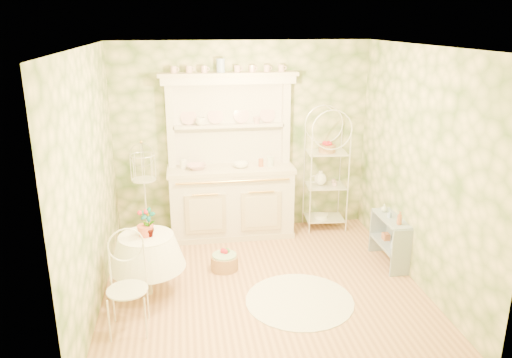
{
  "coord_description": "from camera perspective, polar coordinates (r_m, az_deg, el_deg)",
  "views": [
    {
      "loc": [
        -0.84,
        -5.09,
        2.95
      ],
      "look_at": [
        0.0,
        0.5,
        1.15
      ],
      "focal_mm": 35.0,
      "sensor_mm": 36.0,
      "label": 1
    }
  ],
  "objects": [
    {
      "name": "ceiling",
      "position": [
        5.16,
        0.85,
        14.9
      ],
      "size": [
        3.6,
        3.6,
        0.0
      ],
      "primitive_type": "plane",
      "color": "white",
      "rests_on": "floor"
    },
    {
      "name": "bowl_floral",
      "position": [
        6.87,
        -6.78,
        1.2
      ],
      "size": [
        0.27,
        0.27,
        0.07
      ],
      "primitive_type": "imported",
      "rotation": [
        0.0,
        0.0,
        0.02
      ],
      "color": "white",
      "rests_on": "kitchen_dresser"
    },
    {
      "name": "floor",
      "position": [
        5.94,
        0.73,
        -12.11
      ],
      "size": [
        3.6,
        3.6,
        0.0
      ],
      "primitive_type": "plane",
      "color": "tan",
      "rests_on": "ground"
    },
    {
      "name": "wall_right",
      "position": [
        5.95,
        18.17,
        1.17
      ],
      "size": [
        3.6,
        3.6,
        0.0
      ],
      "primitive_type": "plane",
      "color": "beige",
      "rests_on": "floor"
    },
    {
      "name": "bakers_rack",
      "position": [
        7.25,
        8.04,
        1.51
      ],
      "size": [
        0.62,
        0.47,
        1.91
      ],
      "primitive_type": "cube",
      "rotation": [
        0.0,
        0.0,
        -0.08
      ],
      "color": "white",
      "rests_on": "floor"
    },
    {
      "name": "bowl_white",
      "position": [
        6.9,
        -1.74,
        1.39
      ],
      "size": [
        0.23,
        0.23,
        0.07
      ],
      "primitive_type": "imported",
      "rotation": [
        0.0,
        0.0,
        -0.06
      ],
      "color": "white",
      "rests_on": "kitchen_dresser"
    },
    {
      "name": "wall_back",
      "position": [
        7.12,
        -1.56,
        4.68
      ],
      "size": [
        3.6,
        3.6,
        0.0
      ],
      "primitive_type": "plane",
      "color": "beige",
      "rests_on": "floor"
    },
    {
      "name": "floor_basket",
      "position": [
        6.26,
        -3.63,
        -9.27
      ],
      "size": [
        0.41,
        0.41,
        0.23
      ],
      "primitive_type": "cylinder",
      "rotation": [
        0.0,
        0.0,
        0.15
      ],
      "color": "tan",
      "rests_on": "floor"
    },
    {
      "name": "lace_rug",
      "position": [
        5.67,
        5.0,
        -13.66
      ],
      "size": [
        1.52,
        1.52,
        0.01
      ],
      "primitive_type": "cylinder",
      "rotation": [
        0.0,
        0.0,
        0.33
      ],
      "color": "white",
      "rests_on": "floor"
    },
    {
      "name": "cup_right",
      "position": [
        6.97,
        0.07,
        6.59
      ],
      "size": [
        0.12,
        0.12,
        0.09
      ],
      "primitive_type": "imported",
      "rotation": [
        0.0,
        0.0,
        0.26
      ],
      "color": "white",
      "rests_on": "kitchen_dresser"
    },
    {
      "name": "birdcage_stand",
      "position": [
        6.92,
        -12.59,
        -1.51
      ],
      "size": [
        0.38,
        0.38,
        1.45
      ],
      "primitive_type": "cube",
      "rotation": [
        0.0,
        0.0,
        0.13
      ],
      "color": "white",
      "rests_on": "floor"
    },
    {
      "name": "kitchen_dresser",
      "position": [
        6.88,
        -2.91,
        2.44
      ],
      "size": [
        1.87,
        0.61,
        2.29
      ],
      "primitive_type": "cube",
      "color": "white",
      "rests_on": "floor"
    },
    {
      "name": "bottle_glass",
      "position": [
        6.59,
        14.42,
        -3.37
      ],
      "size": [
        0.1,
        0.1,
        0.1
      ],
      "primitive_type": "imported",
      "rotation": [
        0.0,
        0.0,
        -0.32
      ],
      "color": "silver",
      "rests_on": "side_shelf"
    },
    {
      "name": "bottle_amber",
      "position": [
        6.22,
        16.07,
        -4.44
      ],
      "size": [
        0.08,
        0.08,
        0.16
      ],
      "primitive_type": "imported",
      "rotation": [
        0.0,
        0.0,
        0.3
      ],
      "color": "#B4653F",
      "rests_on": "side_shelf"
    },
    {
      "name": "cafe_chair",
      "position": [
        5.13,
        -14.48,
        -12.39
      ],
      "size": [
        0.47,
        0.47,
        0.86
      ],
      "primitive_type": "cube",
      "rotation": [
        0.0,
        0.0,
        0.25
      ],
      "color": "white",
      "rests_on": "floor"
    },
    {
      "name": "round_table",
      "position": [
        5.73,
        -12.25,
        -9.31
      ],
      "size": [
        0.76,
        0.76,
        0.78
      ],
      "primitive_type": "cylinder",
      "rotation": [
        0.0,
        0.0,
        0.08
      ],
      "color": "white",
      "rests_on": "floor"
    },
    {
      "name": "side_shelf",
      "position": [
        6.55,
        15.01,
        -7.03
      ],
      "size": [
        0.27,
        0.66,
        0.55
      ],
      "primitive_type": "cube",
      "rotation": [
        0.0,
        0.0,
        0.04
      ],
      "color": "#91A2B7",
      "rests_on": "floor"
    },
    {
      "name": "bottle_blue",
      "position": [
        6.41,
        15.04,
        -3.96
      ],
      "size": [
        0.06,
        0.06,
        0.1
      ],
      "primitive_type": "imported",
      "rotation": [
        0.0,
        0.0,
        0.42
      ],
      "color": "#90A9E0",
      "rests_on": "side_shelf"
    },
    {
      "name": "wall_front",
      "position": [
        3.75,
        5.27,
        -7.66
      ],
      "size": [
        3.6,
        3.6,
        0.0
      ],
      "primitive_type": "plane",
      "color": "beige",
      "rests_on": "floor"
    },
    {
      "name": "cup_left",
      "position": [
        6.89,
        -6.35,
        6.36
      ],
      "size": [
        0.16,
        0.16,
        0.11
      ],
      "primitive_type": "imported",
      "rotation": [
        0.0,
        0.0,
        0.18
      ],
      "color": "white",
      "rests_on": "kitchen_dresser"
    },
    {
      "name": "potted_geranium",
      "position": [
        5.51,
        -12.2,
        -5.16
      ],
      "size": [
        0.2,
        0.16,
        0.32
      ],
      "primitive_type": "imported",
      "rotation": [
        0.0,
        0.0,
        -0.3
      ],
      "color": "#3F7238",
      "rests_on": "round_table"
    },
    {
      "name": "wall_left",
      "position": [
        5.42,
        -18.36,
        -0.43
      ],
      "size": [
        3.6,
        3.6,
        0.0
      ],
      "primitive_type": "plane",
      "color": "beige",
      "rests_on": "floor"
    }
  ]
}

